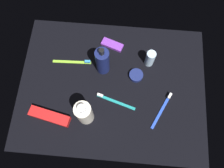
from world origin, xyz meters
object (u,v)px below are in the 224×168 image
(snack_bar_purple, at_px, (112,45))
(cream_tin_left, at_px, (136,75))
(lotion_bottle, at_px, (103,61))
(toothpaste_box_red, at_px, (50,116))
(deodorant_stick, at_px, (150,58))
(toothbrush_teal, at_px, (114,101))
(toothbrush_blue, at_px, (163,108))
(toothbrush_lime, at_px, (74,62))
(bodywash_bottle, at_px, (84,113))

(snack_bar_purple, height_order, cream_tin_left, cream_tin_left)
(lotion_bottle, height_order, toothpaste_box_red, lotion_bottle)
(cream_tin_left, bearing_deg, toothpaste_box_red, -148.37)
(deodorant_stick, height_order, toothbrush_teal, deodorant_stick)
(toothpaste_box_red, height_order, cream_tin_left, toothpaste_box_red)
(lotion_bottle, xyz_separation_m, toothpaste_box_red, (-0.20, -0.25, -0.06))
(toothbrush_blue, relative_size, snack_bar_purple, 1.60)
(deodorant_stick, height_order, toothbrush_lime, deodorant_stick)
(lotion_bottle, xyz_separation_m, toothbrush_lime, (-0.14, 0.02, -0.07))
(toothbrush_teal, bearing_deg, toothpaste_box_red, -160.54)
(toothbrush_lime, bearing_deg, deodorant_stick, 4.55)
(lotion_bottle, height_order, deodorant_stick, lotion_bottle)
(bodywash_bottle, bearing_deg, toothpaste_box_red, -174.61)
(lotion_bottle, relative_size, toothbrush_blue, 1.10)
(bodywash_bottle, xyz_separation_m, deodorant_stick, (0.26, 0.28, -0.03))
(bodywash_bottle, xyz_separation_m, toothbrush_blue, (0.33, 0.06, -0.07))
(toothpaste_box_red, bearing_deg, bodywash_bottle, 17.57)
(toothbrush_lime, height_order, toothbrush_teal, same)
(lotion_bottle, bearing_deg, deodorant_stick, 12.67)
(deodorant_stick, xyz_separation_m, snack_bar_purple, (-0.18, 0.08, -0.04))
(toothbrush_teal, height_order, cream_tin_left, toothbrush_teal)
(lotion_bottle, height_order, toothbrush_teal, lotion_bottle)
(toothbrush_teal, bearing_deg, snack_bar_purple, 96.02)
(toothbrush_blue, height_order, snack_bar_purple, toothbrush_blue)
(toothbrush_teal, relative_size, snack_bar_purple, 1.69)
(deodorant_stick, bearing_deg, lotion_bottle, -167.33)
(lotion_bottle, xyz_separation_m, cream_tin_left, (0.15, -0.03, -0.07))
(snack_bar_purple, bearing_deg, toothbrush_teal, -64.52)
(toothbrush_teal, bearing_deg, toothbrush_blue, -4.22)
(toothbrush_lime, distance_m, cream_tin_left, 0.30)
(toothpaste_box_red, distance_m, cream_tin_left, 0.42)
(bodywash_bottle, xyz_separation_m, toothbrush_teal, (0.11, 0.08, -0.07))
(bodywash_bottle, xyz_separation_m, cream_tin_left, (0.20, 0.21, -0.07))
(lotion_bottle, relative_size, toothbrush_lime, 1.01)
(deodorant_stick, distance_m, toothpaste_box_red, 0.51)
(toothbrush_blue, height_order, toothpaste_box_red, toothpaste_box_red)
(toothbrush_lime, bearing_deg, toothpaste_box_red, -103.97)
(bodywash_bottle, bearing_deg, toothbrush_teal, 35.39)
(cream_tin_left, bearing_deg, snack_bar_purple, 129.14)
(toothbrush_blue, xyz_separation_m, toothpaste_box_red, (-0.48, -0.08, 0.01))
(cream_tin_left, bearing_deg, bodywash_bottle, -134.75)
(deodorant_stick, relative_size, cream_tin_left, 1.45)
(toothbrush_blue, distance_m, toothbrush_lime, 0.46)
(lotion_bottle, height_order, bodywash_bottle, lotion_bottle)
(snack_bar_purple, bearing_deg, lotion_bottle, -85.04)
(toothbrush_teal, distance_m, cream_tin_left, 0.16)
(toothbrush_blue, distance_m, snack_bar_purple, 0.38)
(toothbrush_blue, bearing_deg, toothbrush_lime, 155.63)
(bodywash_bottle, height_order, toothbrush_lime, bodywash_bottle)
(bodywash_bottle, bearing_deg, lotion_bottle, 77.73)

